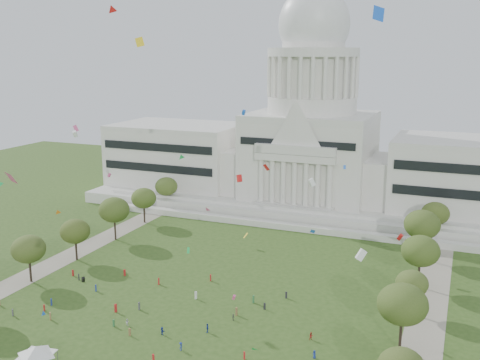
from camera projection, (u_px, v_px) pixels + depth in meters
name	position (u px, v px, depth m)	size (l,w,h in m)	color
ground	(152.00, 350.00, 107.78)	(400.00, 400.00, 0.00)	#2F4C19
capitol	(310.00, 146.00, 205.44)	(160.00, 64.50, 91.30)	silver
path_left	(56.00, 262.00, 152.50)	(8.00, 160.00, 0.04)	gray
path_right	(425.00, 326.00, 117.25)	(8.00, 160.00, 0.04)	gray
row_tree_l_2	(28.00, 249.00, 138.06)	(8.42, 8.42, 11.97)	black
row_tree_r_2	(403.00, 304.00, 105.17)	(9.55, 9.55, 13.58)	black
row_tree_l_3	(75.00, 231.00, 152.78)	(8.12, 8.12, 11.55)	black
row_tree_r_3	(412.00, 283.00, 121.06)	(7.01, 7.01, 9.98)	black
row_tree_l_4	(114.00, 210.00, 169.23)	(9.29, 9.29, 13.21)	black
row_tree_r_4	(421.00, 251.00, 134.49)	(9.19, 9.19, 13.06)	black
row_tree_l_5	(144.00, 198.00, 186.65)	(8.33, 8.33, 11.85)	black
row_tree_r_5	(422.00, 225.00, 153.01)	(9.82, 9.82, 13.96)	black
row_tree_l_6	(166.00, 186.00, 203.67)	(8.19, 8.19, 11.64)	black
row_tree_r_6	(435.00, 213.00, 168.62)	(8.42, 8.42, 11.97)	black
event_tent	(36.00, 351.00, 100.96)	(8.77, 8.77, 4.31)	#4C4C4C
person_0	(314.00, 354.00, 104.64)	(0.77, 0.50, 1.57)	navy
person_2	(311.00, 336.00, 111.27)	(0.79, 0.49, 1.63)	#B21E1E
person_3	(181.00, 346.00, 107.31)	(1.11, 0.57, 1.72)	navy
person_4	(207.00, 328.00, 114.25)	(1.13, 0.61, 1.92)	navy
person_5	(162.00, 331.00, 113.37)	(1.53, 0.61, 1.65)	navy
person_8	(127.00, 322.00, 117.16)	(0.73, 0.45, 1.51)	silver
person_10	(233.00, 317.00, 119.48)	(0.84, 0.46, 1.44)	#4C4C51
distant_crowd	(142.00, 302.00, 126.43)	(60.14, 38.97, 1.89)	olive
kite_swarm	(189.00, 194.00, 107.16)	(83.71, 97.65, 61.36)	blue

